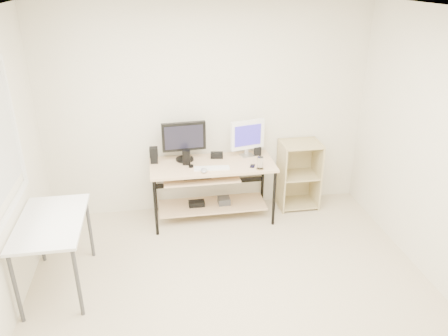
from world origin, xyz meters
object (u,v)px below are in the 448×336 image
object	(u,v)px
white_imac	(247,136)
audio_controller	(187,158)
side_table	(51,228)
black_monitor	(184,139)
shelf_unit	(298,174)
desk	(210,179)

from	to	relation	value
white_imac	audio_controller	world-z (taller)	white_imac
side_table	audio_controller	size ratio (longest dim) A/B	5.47
side_table	audio_controller	xyz separation A→B (m)	(1.37, 1.08, 0.17)
side_table	black_monitor	distance (m)	1.86
black_monitor	shelf_unit	bearing A→B (deg)	-3.86
desk	white_imac	distance (m)	0.70
desk	side_table	xyz separation A→B (m)	(-1.65, -1.06, 0.13)
audio_controller	black_monitor	bearing A→B (deg)	106.55
black_monitor	audio_controller	size ratio (longest dim) A/B	2.91
desk	white_imac	size ratio (longest dim) A/B	3.21
white_imac	shelf_unit	bearing A→B (deg)	-12.44
white_imac	desk	bearing A→B (deg)	-174.48
audio_controller	shelf_unit	bearing A→B (deg)	16.94
shelf_unit	white_imac	distance (m)	0.89
side_table	shelf_unit	world-z (taller)	shelf_unit
side_table	white_imac	size ratio (longest dim) A/B	2.14
white_imac	audio_controller	xyz separation A→B (m)	(-0.77, -0.14, -0.18)
side_table	audio_controller	distance (m)	1.75
desk	audio_controller	size ratio (longest dim) A/B	8.21
side_table	shelf_unit	size ratio (longest dim) A/B	1.11
desk	side_table	distance (m)	1.97
black_monitor	audio_controller	world-z (taller)	black_monitor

